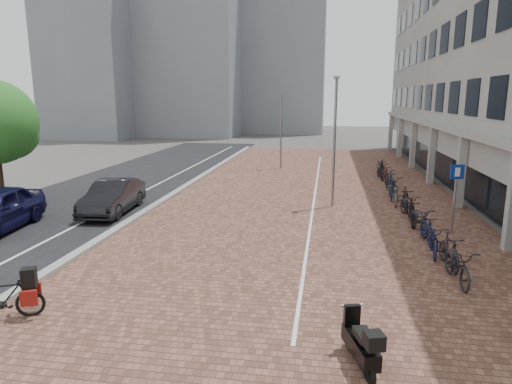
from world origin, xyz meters
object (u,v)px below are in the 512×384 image
object	(u,v)px
hero_bike	(5,298)
parking_sign	(456,187)
car_dark	(113,197)
scooter_mid	(361,342)

from	to	relation	value
hero_bike	parking_sign	distance (m)	14.80
car_dark	parking_sign	bearing A→B (deg)	-7.66
car_dark	parking_sign	xyz separation A→B (m)	(14.00, -0.82, 1.04)
parking_sign	scooter_mid	bearing A→B (deg)	-131.29
car_dark	scooter_mid	xyz separation A→B (m)	(10.00, -10.13, -0.21)
hero_bike	scooter_mid	distance (m)	7.93
car_dark	hero_bike	world-z (taller)	car_dark
hero_bike	car_dark	bearing A→B (deg)	-10.89
car_dark	parking_sign	world-z (taller)	parking_sign
hero_bike	parking_sign	size ratio (longest dim) A/B	0.67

